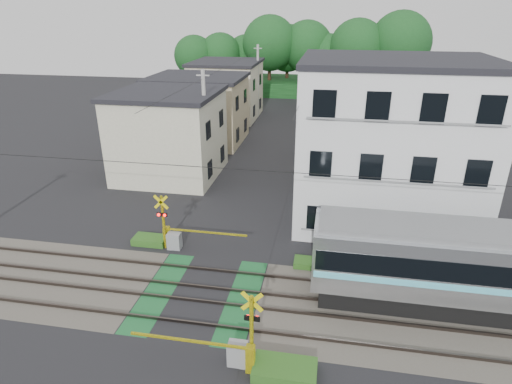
% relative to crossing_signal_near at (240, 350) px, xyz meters
% --- Properties ---
extents(ground, '(120.00, 120.00, 0.00)m').
position_rel_crossing_signal_near_xyz_m(ground, '(-2.59, 3.65, -0.71)').
color(ground, black).
extents(track_bed, '(120.00, 120.00, 0.14)m').
position_rel_crossing_signal_near_xyz_m(track_bed, '(-2.59, 3.65, -0.67)').
color(track_bed, '#47423A').
rests_on(track_bed, ground).
extents(crossing_signal_near, '(4.74, 0.65, 3.09)m').
position_rel_crossing_signal_near_xyz_m(crossing_signal_near, '(0.00, 0.00, 0.00)').
color(crossing_signal_near, yellow).
rests_on(crossing_signal_near, ground).
extents(crossing_signal_far, '(4.74, 0.65, 3.09)m').
position_rel_crossing_signal_near_xyz_m(crossing_signal_far, '(-5.17, 7.31, 0.00)').
color(crossing_signal_far, yellow).
rests_on(crossing_signal_far, ground).
extents(apartment_block, '(10.20, 8.36, 9.30)m').
position_rel_crossing_signal_near_xyz_m(apartment_block, '(5.91, 13.15, 3.94)').
color(apartment_block, white).
rests_on(apartment_block, ground).
extents(houses_row, '(22.07, 31.35, 6.80)m').
position_rel_crossing_signal_near_xyz_m(houses_row, '(-2.33, 29.57, 2.53)').
color(houses_row, beige).
rests_on(houses_row, ground).
extents(tree_hill, '(40.00, 11.78, 11.55)m').
position_rel_crossing_signal_near_xyz_m(tree_hill, '(-1.15, 52.21, 4.68)').
color(tree_hill, '#18491D').
rests_on(tree_hill, ground).
extents(catenary, '(60.00, 5.04, 7.00)m').
position_rel_crossing_signal_near_xyz_m(catenary, '(3.41, 3.69, 2.98)').
color(catenary, '#2D2D33').
rests_on(catenary, ground).
extents(utility_poles, '(7.90, 42.00, 8.00)m').
position_rel_crossing_signal_near_xyz_m(utility_poles, '(-3.64, 26.66, 3.37)').
color(utility_poles, '#A5A5A0').
rests_on(utility_poles, ground).
extents(pedestrian, '(0.55, 0.37, 1.51)m').
position_rel_crossing_signal_near_xyz_m(pedestrian, '(-0.82, 33.85, 0.04)').
color(pedestrian, black).
rests_on(pedestrian, ground).
extents(weed_patches, '(10.25, 8.80, 0.40)m').
position_rel_crossing_signal_near_xyz_m(weed_patches, '(-0.83, 3.56, -0.53)').
color(weed_patches, '#2D5E1E').
rests_on(weed_patches, ground).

